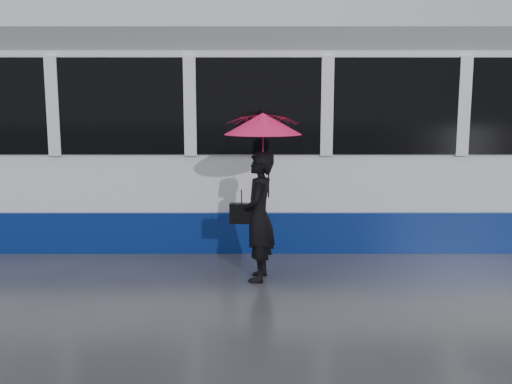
{
  "coord_description": "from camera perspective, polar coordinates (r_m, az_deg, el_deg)",
  "views": [
    {
      "loc": [
        0.62,
        -7.13,
        2.26
      ],
      "look_at": [
        0.63,
        0.23,
        1.1
      ],
      "focal_mm": 40.0,
      "sensor_mm": 36.0,
      "label": 1
    }
  ],
  "objects": [
    {
      "name": "woman",
      "position": [
        7.23,
        0.29,
        -2.48
      ],
      "size": [
        0.46,
        0.64,
        1.65
      ],
      "primitive_type": "imported",
      "rotation": [
        0.0,
        0.0,
        -1.68
      ],
      "color": "black",
      "rests_on": "ground"
    },
    {
      "name": "ground",
      "position": [
        7.5,
        -4.86,
        -8.61
      ],
      "size": [
        90.0,
        90.0,
        0.0
      ],
      "primitive_type": "plane",
      "color": "#2E2E34",
      "rests_on": "ground"
    },
    {
      "name": "rails",
      "position": [
        9.9,
        -3.67,
        -4.19
      ],
      "size": [
        34.0,
        1.51,
        0.02
      ],
      "color": "#3F3D38",
      "rests_on": "ground"
    },
    {
      "name": "handbag",
      "position": [
        7.25,
        -1.46,
        -2.13
      ],
      "size": [
        0.31,
        0.16,
        0.44
      ],
      "rotation": [
        0.0,
        0.0,
        -0.11
      ],
      "color": "black",
      "rests_on": "ground"
    },
    {
      "name": "umbrella",
      "position": [
        7.1,
        0.7,
        5.33
      ],
      "size": [
        1.07,
        1.07,
        1.12
      ],
      "rotation": [
        0.0,
        0.0,
        -0.11
      ],
      "color": "#DA126C",
      "rests_on": "ground"
    }
  ]
}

